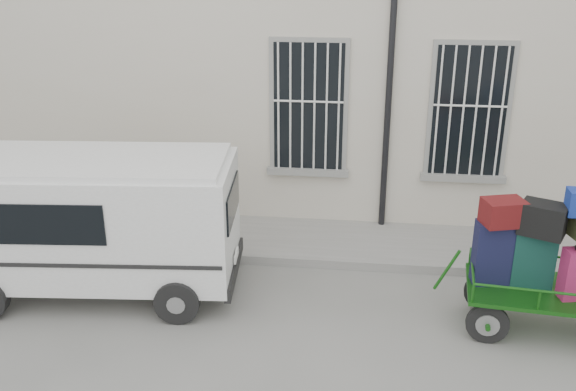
% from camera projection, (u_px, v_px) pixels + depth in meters
% --- Properties ---
extents(ground, '(80.00, 80.00, 0.00)m').
position_uv_depth(ground, '(316.00, 314.00, 9.05)').
color(ground, slate).
rests_on(ground, ground).
extents(building, '(24.00, 5.15, 6.00)m').
position_uv_depth(building, '(340.00, 42.00, 13.04)').
color(building, beige).
rests_on(building, ground).
extents(sidewalk, '(24.00, 1.70, 0.15)m').
position_uv_depth(sidewalk, '(326.00, 242.00, 11.06)').
color(sidewalk, gray).
rests_on(sidewalk, ground).
extents(luggage_cart, '(2.94, 1.37, 2.07)m').
position_uv_depth(luggage_cart, '(564.00, 262.00, 8.24)').
color(luggage_cart, black).
rests_on(luggage_cart, ground).
extents(van, '(4.27, 2.16, 2.09)m').
position_uv_depth(van, '(93.00, 217.00, 9.26)').
color(van, silver).
rests_on(van, ground).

